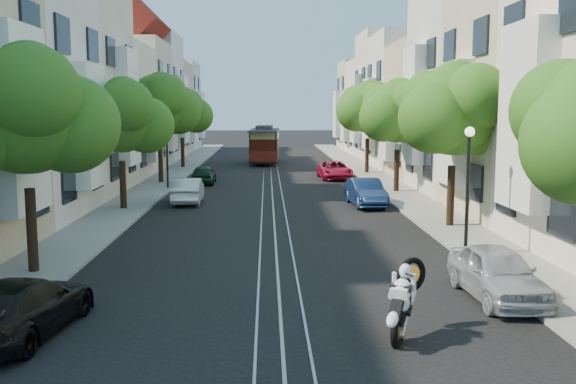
{
  "coord_description": "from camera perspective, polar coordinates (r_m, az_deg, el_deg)",
  "views": [
    {
      "loc": [
        -0.3,
        -16.7,
        4.88
      ],
      "look_at": [
        0.5,
        7.7,
        1.69
      ],
      "focal_mm": 40.0,
      "sensor_mm": 36.0,
      "label": 1
    }
  ],
  "objects": [
    {
      "name": "ground",
      "position": [
        44.97,
        -1.5,
        1.22
      ],
      "size": [
        200.0,
        200.0,
        0.0
      ],
      "primitive_type": "plane",
      "color": "black",
      "rests_on": "ground"
    },
    {
      "name": "sidewalk_east",
      "position": [
        45.59,
        7.66,
        1.31
      ],
      "size": [
        2.5,
        80.0,
        0.12
      ],
      "primitive_type": "cube",
      "color": "gray",
      "rests_on": "ground"
    },
    {
      "name": "sidewalk_west",
      "position": [
        45.49,
        -10.67,
        1.24
      ],
      "size": [
        2.5,
        80.0,
        0.12
      ],
      "primitive_type": "cube",
      "color": "gray",
      "rests_on": "ground"
    },
    {
      "name": "rail_left",
      "position": [
        44.96,
        -2.2,
        1.23
      ],
      "size": [
        0.06,
        80.0,
        0.02
      ],
      "primitive_type": "cube",
      "color": "gray",
      "rests_on": "ground"
    },
    {
      "name": "rail_slot",
      "position": [
        44.96,
        -1.5,
        1.23
      ],
      "size": [
        0.06,
        80.0,
        0.02
      ],
      "primitive_type": "cube",
      "color": "gray",
      "rests_on": "ground"
    },
    {
      "name": "rail_right",
      "position": [
        44.97,
        -0.8,
        1.23
      ],
      "size": [
        0.06,
        80.0,
        0.02
      ],
      "primitive_type": "cube",
      "color": "gray",
      "rests_on": "ground"
    },
    {
      "name": "lane_line",
      "position": [
        44.97,
        -1.5,
        1.22
      ],
      "size": [
        0.08,
        80.0,
        0.01
      ],
      "primitive_type": "cube",
      "color": "tan",
      "rests_on": "ground"
    },
    {
      "name": "townhouses_east",
      "position": [
        46.25,
        13.49,
        7.62
      ],
      "size": [
        7.75,
        72.0,
        12.0
      ],
      "color": "beige",
      "rests_on": "ground"
    },
    {
      "name": "townhouses_west",
      "position": [
        46.09,
        -16.57,
        7.39
      ],
      "size": [
        7.75,
        72.0,
        11.76
      ],
      "color": "silver",
      "rests_on": "ground"
    },
    {
      "name": "tree_e_b",
      "position": [
        26.77,
        14.63,
        6.9
      ],
      "size": [
        4.93,
        4.08,
        6.68
      ],
      "color": "black",
      "rests_on": "ground"
    },
    {
      "name": "tree_e_c",
      "position": [
        37.45,
        9.83,
        6.91
      ],
      "size": [
        4.84,
        3.99,
        6.52
      ],
      "color": "black",
      "rests_on": "ground"
    },
    {
      "name": "tree_e_d",
      "position": [
        48.27,
        7.18,
        7.38
      ],
      "size": [
        5.01,
        4.16,
        6.85
      ],
      "color": "black",
      "rests_on": "ground"
    },
    {
      "name": "tree_w_a",
      "position": [
        19.89,
        -22.15,
        6.49
      ],
      "size": [
        4.93,
        4.08,
        6.68
      ],
      "color": "black",
      "rests_on": "ground"
    },
    {
      "name": "tree_w_b",
      "position": [
        31.43,
        -14.55,
        6.34
      ],
      "size": [
        4.72,
        3.87,
        6.27
      ],
      "color": "black",
      "rests_on": "ground"
    },
    {
      "name": "tree_w_c",
      "position": [
        42.23,
        -11.31,
        7.56
      ],
      "size": [
        5.13,
        4.28,
        7.09
      ],
      "color": "black",
      "rests_on": "ground"
    },
    {
      "name": "tree_w_d",
      "position": [
        53.12,
        -9.36,
        7.05
      ],
      "size": [
        4.84,
        3.99,
        6.52
      ],
      "color": "black",
      "rests_on": "ground"
    },
    {
      "name": "lamp_east",
      "position": [
        21.82,
        15.74,
        1.82
      ],
      "size": [
        0.32,
        0.32,
        4.16
      ],
      "color": "black",
      "rests_on": "ground"
    },
    {
      "name": "lamp_west",
      "position": [
        39.21,
        -10.72,
        4.35
      ],
      "size": [
        0.32,
        0.32,
        4.16
      ],
      "color": "black",
      "rests_on": "ground"
    },
    {
      "name": "sportbike_rider",
      "position": [
        14.02,
        10.24,
        -9.12
      ],
      "size": [
        1.2,
        1.84,
        1.67
      ],
      "rotation": [
        0.0,
        0.0,
        -0.44
      ],
      "color": "black",
      "rests_on": "ground"
    },
    {
      "name": "cable_car",
      "position": [
        57.36,
        -2.09,
        4.38
      ],
      "size": [
        2.82,
        8.07,
        3.07
      ],
      "rotation": [
        0.0,
        0.0,
        -0.04
      ],
      "color": "black",
      "rests_on": "ground"
    },
    {
      "name": "parked_car_e_near",
      "position": [
        17.43,
        18.1,
        -6.85
      ],
      "size": [
        1.77,
        4.07,
        1.37
      ],
      "primitive_type": "imported",
      "rotation": [
        0.0,
        0.0,
        0.04
      ],
      "color": "#A4A8B0",
      "rests_on": "ground"
    },
    {
      "name": "parked_car_e_mid",
      "position": [
        32.41,
        6.92,
        -0.04
      ],
      "size": [
        1.76,
        4.24,
        1.37
      ],
      "primitive_type": "imported",
      "rotation": [
        0.0,
        0.0,
        0.08
      ],
      "color": "#0C1D40",
      "rests_on": "ground"
    },
    {
      "name": "parked_car_e_far",
      "position": [
        44.66,
        4.16,
        1.96
      ],
      "size": [
        2.28,
        4.58,
        1.25
      ],
      "primitive_type": "imported",
      "rotation": [
        0.0,
        0.0,
        0.05
      ],
      "color": "maroon",
      "rests_on": "ground"
    },
    {
      "name": "parked_car_w_near",
      "position": [
        15.13,
        -22.62,
        -9.4
      ],
      "size": [
        2.37,
        4.61,
        1.28
      ],
      "primitive_type": "imported",
      "rotation": [
        0.0,
        0.0,
        3.01
      ],
      "color": "black",
      "rests_on": "ground"
    },
    {
      "name": "parked_car_w_mid",
      "position": [
        33.59,
        -8.88,
        0.14
      ],
      "size": [
        1.49,
        4.02,
        1.31
      ],
      "primitive_type": "imported",
      "rotation": [
        0.0,
        0.0,
        3.17
      ],
      "color": "silver",
      "rests_on": "ground"
    },
    {
      "name": "parked_car_w_far",
      "position": [
        42.05,
        -7.49,
        1.56
      ],
      "size": [
        1.47,
        3.61,
        1.23
      ],
      "primitive_type": "imported",
      "rotation": [
        0.0,
        0.0,
        3.15
      ],
      "color": "#14321C",
      "rests_on": "ground"
    }
  ]
}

